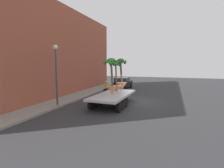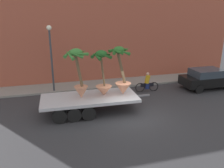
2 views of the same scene
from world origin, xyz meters
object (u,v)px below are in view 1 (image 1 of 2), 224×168
cyclist (106,88)px  street_lamp (56,67)px  flatbed_trailer (112,97)px  potted_palm_front (112,77)px  potted_palm_middle (121,78)px  potted_palm_rear (116,79)px  parked_car (123,83)px

cyclist → street_lamp: street_lamp is taller
flatbed_trailer → potted_palm_front: potted_palm_front is taller
potted_palm_front → potted_palm_middle: bearing=-0.7°
potted_palm_rear → cyclist: 4.93m
flatbed_trailer → cyclist: (5.11, 2.48, -0.10)m
potted_palm_rear → parked_car: size_ratio=0.66×
potted_palm_middle → flatbed_trailer: bearing=177.3°
potted_palm_middle → cyclist: size_ratio=1.63×
flatbed_trailer → potted_palm_front: (-0.35, -0.07, 1.72)m
flatbed_trailer → potted_palm_middle: size_ratio=2.28×
flatbed_trailer → potted_palm_front: 1.76m
street_lamp → potted_palm_rear: bearing=-54.6°
potted_palm_front → cyclist: size_ratio=1.62×
potted_palm_rear → cyclist: size_ratio=1.52×
cyclist → flatbed_trailer: bearing=-154.1°
parked_car → potted_palm_front: bearing=-169.0°
cyclist → parked_car: bearing=-6.2°
flatbed_trailer → street_lamp: bearing=113.7°
flatbed_trailer → parked_car: size_ratio=1.60×
flatbed_trailer → street_lamp: 5.11m
potted_palm_front → potted_palm_rear: bearing=3.6°
potted_palm_middle → parked_car: size_ratio=0.70×
potted_palm_rear → parked_car: (8.94, 1.92, -1.33)m
flatbed_trailer → potted_palm_rear: 1.77m
cyclist → potted_palm_front: bearing=-154.9°
flatbed_trailer → potted_palm_middle: potted_palm_middle is taller
potted_palm_middle → cyclist: potted_palm_middle is taller
potted_palm_rear → street_lamp: size_ratio=0.58×
potted_palm_middle → cyclist: bearing=42.1°
cyclist → street_lamp: bearing=166.8°
potted_palm_middle → parked_car: potted_palm_middle is taller
cyclist → parked_car: (4.93, -0.54, 0.16)m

